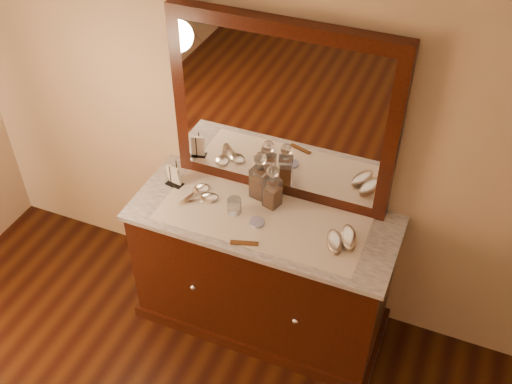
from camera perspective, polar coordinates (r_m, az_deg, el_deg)
dresser_cabinet at (r=3.49m, az=0.63°, el=-7.65°), size 1.40×0.55×0.82m
dresser_plinth at (r=3.77m, az=0.59°, el=-11.40°), size 1.46×0.59×0.08m
knob_left at (r=3.38m, az=-5.99°, el=-9.03°), size 0.04×0.04×0.04m
knob_right at (r=3.22m, az=3.76°, el=-12.16°), size 0.04×0.04×0.04m
marble_top at (r=3.18m, az=0.69°, el=-2.55°), size 1.44×0.59×0.03m
mirror_frame at (r=3.05m, az=2.50°, el=7.49°), size 1.20×0.08×1.00m
mirror_glass at (r=3.02m, az=2.27°, el=7.17°), size 1.06×0.01×0.86m
lace_runner at (r=3.16m, az=0.55°, el=-2.55°), size 1.10×0.45×0.00m
pin_dish at (r=3.13m, az=0.10°, el=-2.89°), size 0.10×0.10×0.01m
comb at (r=3.02m, az=-1.12°, el=-4.88°), size 0.15×0.07×0.01m
napkin_rack at (r=3.37m, az=-7.82°, el=1.49°), size 0.11×0.07×0.15m
decanter_left at (r=3.22m, az=0.39°, el=1.18°), size 0.10×0.10×0.29m
decanter_right at (r=3.17m, az=1.56°, el=0.16°), size 0.10×0.10×0.26m
brush_near at (r=3.02m, az=7.46°, el=-4.76°), size 0.13×0.18×0.05m
brush_far at (r=3.05m, az=8.81°, el=-4.35°), size 0.13×0.19×0.05m
hand_mirror_outer at (r=3.33m, az=-5.48°, el=0.15°), size 0.11×0.22×0.02m
hand_mirror_inner at (r=3.27m, az=-4.84°, el=-0.63°), size 0.20×0.18×0.02m
tumblers at (r=3.17m, az=-2.06°, el=-1.33°), size 0.08×0.08×0.09m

